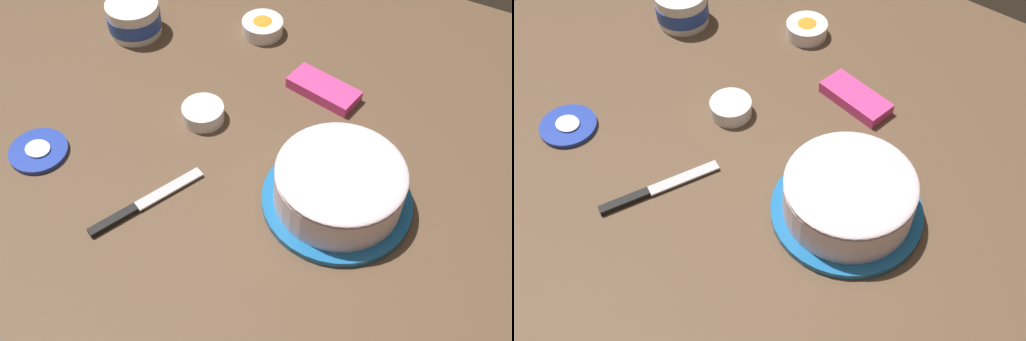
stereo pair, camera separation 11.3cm
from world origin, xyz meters
TOP-DOWN VIEW (x-y plane):
  - ground_plane at (0.00, 0.00)m, footprint 1.54×1.54m
  - frosted_cake at (0.24, 0.04)m, footprint 0.28×0.28m
  - frosting_tub at (-0.38, 0.28)m, footprint 0.12×0.12m
  - frosting_tub_lid at (-0.33, -0.12)m, footprint 0.12×0.12m
  - spreading_knife at (-0.08, -0.14)m, footprint 0.12×0.22m
  - sprinkle_bowl_orange at (-0.12, 0.41)m, footprint 0.10×0.10m
  - sprinkle_bowl_yellow at (-0.09, 0.11)m, footprint 0.09×0.09m
  - candy_box_lower at (0.09, 0.30)m, footprint 0.16×0.09m

SIDE VIEW (x-z plane):
  - ground_plane at x=0.00m, z-range 0.00..0.00m
  - spreading_knife at x=-0.08m, z-range 0.00..0.01m
  - frosting_tub_lid at x=-0.33m, z-range 0.00..0.01m
  - candy_box_lower at x=0.09m, z-range 0.00..0.03m
  - sprinkle_bowl_yellow at x=-0.09m, z-range 0.00..0.03m
  - sprinkle_bowl_orange at x=-0.12m, z-range 0.00..0.04m
  - frosting_tub at x=-0.38m, z-range 0.00..0.08m
  - frosted_cake at x=0.24m, z-range 0.00..0.10m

